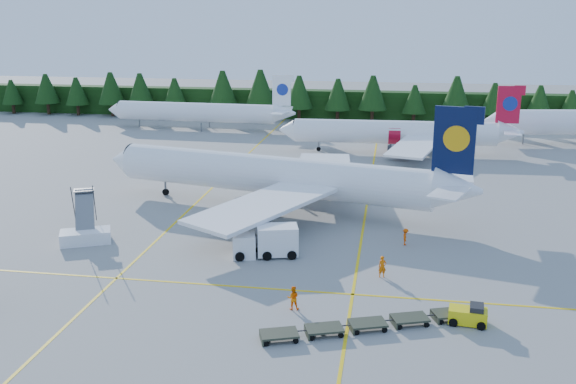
% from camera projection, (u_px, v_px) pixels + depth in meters
% --- Properties ---
extents(ground, '(320.00, 320.00, 0.00)m').
position_uv_depth(ground, '(290.00, 262.00, 57.85)').
color(ground, gray).
rests_on(ground, ground).
extents(taxi_stripe_a, '(0.25, 120.00, 0.01)m').
position_uv_depth(taxi_stripe_a, '(204.00, 195.00, 79.04)').
color(taxi_stripe_a, yellow).
rests_on(taxi_stripe_a, ground).
extents(taxi_stripe_b, '(0.25, 120.00, 0.01)m').
position_uv_depth(taxi_stripe_b, '(367.00, 203.00, 75.92)').
color(taxi_stripe_b, yellow).
rests_on(taxi_stripe_b, ground).
extents(taxi_stripe_cross, '(80.00, 0.25, 0.01)m').
position_uv_depth(taxi_stripe_cross, '(279.00, 289.00, 52.15)').
color(taxi_stripe_cross, yellow).
rests_on(taxi_stripe_cross, ground).
extents(treeline_hedge, '(220.00, 4.00, 6.00)m').
position_uv_depth(treeline_hedge, '(352.00, 105.00, 134.98)').
color(treeline_hedge, black).
rests_on(treeline_hedge, ground).
extents(airliner_navy, '(43.36, 35.28, 12.79)m').
position_uv_depth(airliner_navy, '(264.00, 175.00, 73.30)').
color(airliner_navy, white).
rests_on(airliner_navy, ground).
extents(airliner_red, '(37.61, 30.91, 10.93)m').
position_uv_depth(airliner_red, '(390.00, 133.00, 102.42)').
color(airliner_red, white).
rests_on(airliner_red, ground).
extents(airliner_far_left, '(36.79, 4.98, 10.69)m').
position_uv_depth(airliner_far_left, '(191.00, 112.00, 123.56)').
color(airliner_far_left, white).
rests_on(airliner_far_left, ground).
extents(airstairs, '(5.77, 7.26, 4.27)m').
position_uv_depth(airstairs, '(86.00, 232.00, 62.87)').
color(airstairs, white).
rests_on(airstairs, ground).
extents(service_truck, '(6.31, 3.57, 2.88)m').
position_uv_depth(service_truck, '(266.00, 241.00, 58.94)').
color(service_truck, white).
rests_on(service_truck, ground).
extents(baggage_tug, '(2.85, 1.76, 1.45)m').
position_uv_depth(baggage_tug, '(469.00, 315.00, 46.20)').
color(baggage_tug, yellow).
rests_on(baggage_tug, ground).
extents(dolly_train, '(14.85, 7.53, 0.15)m').
position_uv_depth(dolly_train, '(368.00, 323.00, 45.48)').
color(dolly_train, '#313526').
rests_on(dolly_train, ground).
extents(uld_pair, '(4.78, 1.93, 1.55)m').
position_uv_depth(uld_pair, '(263.00, 240.00, 60.34)').
color(uld_pair, '#313526').
rests_on(uld_pair, ground).
extents(crew_a, '(0.79, 0.62, 1.89)m').
position_uv_depth(crew_a, '(382.00, 267.00, 54.33)').
color(crew_a, '#DC5E04').
rests_on(crew_a, ground).
extents(crew_b, '(1.02, 0.86, 1.88)m').
position_uv_depth(crew_b, '(293.00, 298.00, 48.42)').
color(crew_b, orange).
rests_on(crew_b, ground).
extents(crew_c, '(0.48, 0.70, 1.66)m').
position_uv_depth(crew_c, '(406.00, 237.00, 61.96)').
color(crew_c, '#F24F05').
rests_on(crew_c, ground).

